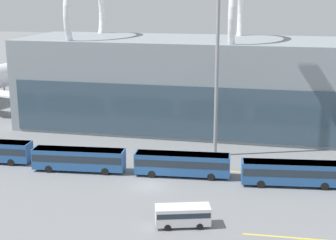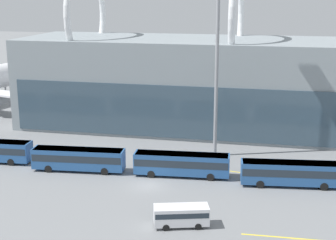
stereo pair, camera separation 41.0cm
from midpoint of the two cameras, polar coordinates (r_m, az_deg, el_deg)
ground_plane at (r=65.52m, az=-2.31°, el=-7.25°), size 440.00×440.00×0.00m
airliner_at_gate_far at (r=106.99m, az=3.59°, el=4.24°), size 43.65×43.83×14.48m
shuttle_bus_2 at (r=70.95m, az=-10.02°, el=-4.18°), size 12.71×3.63×3.10m
shuttle_bus_3 at (r=67.98m, az=1.41°, el=-4.79°), size 12.70×3.52×3.10m
shuttle_bus_4 at (r=66.56m, az=13.40°, el=-5.61°), size 12.75×4.00×3.10m
service_van_foreground at (r=54.40m, az=1.43°, el=-10.42°), size 6.08×3.66×2.20m
floodlight_mast at (r=73.41m, az=5.44°, el=12.23°), size 2.72×2.72×31.96m
lane_stripe_0 at (r=69.85m, az=10.66°, el=-6.10°), size 11.30×2.35×0.01m
lane_stripe_2 at (r=53.96m, az=13.04°, el=-12.56°), size 9.13×0.61×0.01m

